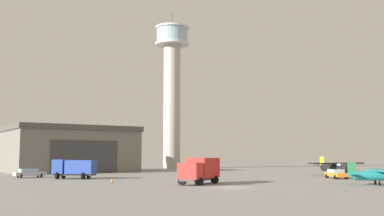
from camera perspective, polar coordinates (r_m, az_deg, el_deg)
The scene contains 10 objects.
ground_plane at distance 49.42m, azimuth 5.10°, elevation -9.88°, with size 400.00×400.00×0.00m, color gray.
control_tower at distance 122.84m, azimuth -2.30°, elevation 3.38°, with size 9.15×9.15×42.11m.
hangar at distance 99.15m, azimuth -15.07°, elevation -5.01°, with size 32.39×31.60×9.24m.
airplane_black at distance 82.73m, azimuth 17.71°, elevation -7.00°, with size 10.38×8.22×3.13m.
airplane_teal at distance 56.97m, azimuth 22.46°, elevation -7.71°, with size 6.90×8.81×2.59m.
truck_box_blue at distance 68.81m, azimuth -14.28°, elevation -7.27°, with size 6.31×3.66×2.80m.
truck_box_red at distance 54.51m, azimuth 1.25°, elevation -7.71°, with size 5.13×7.30×3.10m.
car_orange at distance 70.60m, azimuth 17.84°, elevation -7.82°, with size 2.61×4.62×1.37m.
car_silver at distance 74.50m, azimuth -19.46°, elevation -7.65°, with size 4.76×4.19×1.37m.
traffic_cone_near_left at distance 58.05m, azimuth -9.76°, elevation -8.95°, with size 0.36×0.36×0.57m.
Camera 1 is at (-4.14, -49.13, 3.43)m, focal length 42.63 mm.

